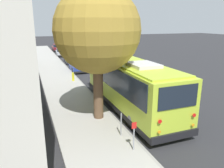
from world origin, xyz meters
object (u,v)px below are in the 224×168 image
at_px(street_tree, 96,24).
at_px(sign_post_far, 121,124).
at_px(shuttle_bus, 129,82).
at_px(parked_sedan_gray, 71,58).
at_px(parked_sedan_silver, 61,52).
at_px(fire_hydrant, 73,77).
at_px(sign_post_near, 134,136).
at_px(parked_sedan_blue, 78,66).
at_px(parked_sedan_maroon, 57,48).

xyz_separation_m(street_tree, sign_post_far, (-2.50, -0.37, -4.59)).
bearing_deg(shuttle_bus, parked_sedan_gray, 0.87).
xyz_separation_m(parked_sedan_silver, fire_hydrant, (-17.60, 1.56, -0.03)).
distance_m(shuttle_bus, sign_post_near, 5.23).
bearing_deg(shuttle_bus, fire_hydrant, 15.62).
distance_m(parked_sedan_blue, sign_post_near, 17.34).
xyz_separation_m(shuttle_bus, street_tree, (-0.88, 2.38, 3.57)).
relative_size(shuttle_bus, parked_sedan_maroon, 2.24).
height_order(parked_sedan_maroon, sign_post_far, sign_post_far).
relative_size(parked_sedan_gray, fire_hydrant, 5.26).
xyz_separation_m(parked_sedan_gray, parked_sedan_silver, (7.00, 0.28, -0.02)).
bearing_deg(fire_hydrant, sign_post_near, -179.43).
relative_size(parked_sedan_blue, parked_sedan_maroon, 0.95).
relative_size(shuttle_bus, sign_post_near, 7.74).
height_order(parked_sedan_blue, parked_sedan_silver, parked_sedan_blue).
bearing_deg(shuttle_bus, parked_sedan_blue, 2.82).
distance_m(parked_sedan_gray, parked_sedan_silver, 7.00).
bearing_deg(parked_sedan_blue, sign_post_far, 176.50).
bearing_deg(parked_sedan_gray, parked_sedan_blue, -178.89).
bearing_deg(parked_sedan_maroon, street_tree, 177.81).
xyz_separation_m(parked_sedan_silver, parked_sedan_maroon, (7.10, -0.18, 0.01)).
distance_m(shuttle_bus, street_tree, 4.38).
distance_m(parked_sedan_gray, sign_post_near, 23.01).
bearing_deg(parked_sedan_silver, parked_sedan_gray, -174.47).
bearing_deg(street_tree, shuttle_bus, -69.81).
bearing_deg(fire_hydrant, parked_sedan_blue, -16.97).
height_order(parked_sedan_maroon, fire_hydrant, parked_sedan_maroon).
bearing_deg(shuttle_bus, sign_post_near, 156.96).
xyz_separation_m(shuttle_bus, parked_sedan_gray, (18.21, 0.29, -1.15)).
bearing_deg(street_tree, parked_sedan_maroon, -3.43).
xyz_separation_m(parked_sedan_maroon, fire_hydrant, (-24.71, 1.74, -0.04)).
xyz_separation_m(parked_sedan_gray, sign_post_near, (-22.95, 1.72, 0.21)).
xyz_separation_m(parked_sedan_blue, parked_sedan_gray, (5.67, -0.34, 0.02)).
bearing_deg(sign_post_far, sign_post_near, 180.00).
relative_size(parked_sedan_gray, parked_sedan_silver, 1.01).
bearing_deg(sign_post_far, street_tree, 8.51).
height_order(parked_sedan_maroon, sign_post_near, sign_post_near).
relative_size(parked_sedan_maroon, fire_hydrant, 5.49).
bearing_deg(shuttle_bus, parked_sedan_maroon, 0.67).
xyz_separation_m(parked_sedan_silver, sign_post_far, (-28.59, 1.44, 0.15)).
xyz_separation_m(parked_sedan_silver, sign_post_near, (-29.95, 1.44, 0.23)).
bearing_deg(parked_sedan_blue, fire_hydrant, 164.49).
distance_m(parked_sedan_silver, street_tree, 26.58).
bearing_deg(parked_sedan_silver, fire_hydrant, 178.14).
bearing_deg(sign_post_far, fire_hydrant, 0.64).
bearing_deg(sign_post_near, shuttle_bus, -23.00).
relative_size(street_tree, sign_post_near, 6.10).
bearing_deg(sign_post_near, fire_hydrant, 0.57).
relative_size(parked_sedan_blue, street_tree, 0.54).
height_order(sign_post_near, fire_hydrant, sign_post_near).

